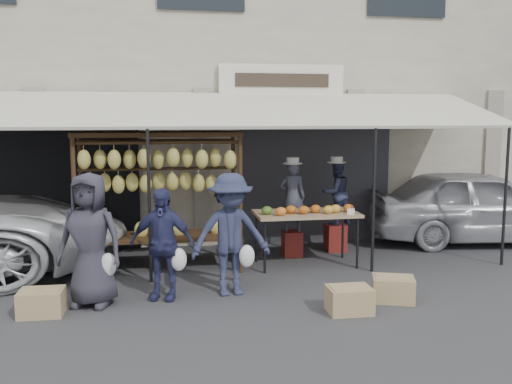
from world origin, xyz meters
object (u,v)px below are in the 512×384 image
customer_left (90,240)px  vendor_left (292,197)px  vendor_right (336,193)px  sedan (478,205)px  crate_near_a (349,300)px  customer_right (231,234)px  crate_near_b (393,289)px  customer_mid (162,244)px  crate_far (42,303)px  produce_table (307,214)px  banana_rack (159,174)px

customer_left → vendor_left: bearing=50.9°
vendor_right → customer_left: (-4.11, -2.38, -0.20)m
customer_left → sedan: size_ratio=0.41×
customer_left → crate_near_a: customer_left is taller
vendor_right → customer_right: customer_right is taller
crate_near_b → customer_right: bearing=162.4°
vendor_right → crate_near_a: vendor_right is taller
vendor_right → crate_near_b: bearing=69.0°
customer_mid → crate_near_a: customer_mid is taller
customer_left → customer_mid: 0.94m
crate_far → customer_left: bearing=25.0°
vendor_right → crate_near_a: size_ratio=2.14×
produce_table → crate_near_b: produce_table is taller
vendor_left → crate_near_b: bearing=120.3°
crate_far → vendor_right: bearing=29.5°
produce_table → vendor_right: bearing=49.3°
vendor_left → sedan: size_ratio=0.29×
customer_mid → crate_far: (-1.51, -0.40, -0.60)m
banana_rack → sedan: (6.18, 1.03, -0.84)m
crate_near_a → crate_near_b: crate_near_a is taller
vendor_left → vendor_right: bearing=-149.2°
produce_table → customer_left: bearing=-156.4°
customer_mid → crate_far: 1.68m
crate_near_b → crate_far: size_ratio=1.01×
produce_table → vendor_left: size_ratio=1.38×
vendor_left → customer_right: size_ratio=0.72×
vendor_right → sedan: 3.01m
crate_near_a → crate_near_b: 0.81m
vendor_right → customer_mid: size_ratio=0.77×
crate_near_b → banana_rack: bearing=146.0°
customer_left → sedan: customer_left is taller
customer_mid → crate_near_a: bearing=-5.1°
banana_rack → produce_table: banana_rack is taller
banana_rack → crate_near_a: size_ratio=4.73×
vendor_right → crate_near_a: 3.48m
customer_left → customer_mid: customer_left is taller
crate_far → sedan: bearing=20.4°
produce_table → customer_mid: customer_mid is taller
crate_near_b → sedan: bearing=45.0°
customer_left → customer_mid: (0.92, 0.13, -0.12)m
banana_rack → sedan: 6.33m
banana_rack → sedan: size_ratio=0.60×
crate_far → sedan: 8.22m
vendor_right → customer_left: customer_left is taller
crate_far → sedan: size_ratio=0.13×
customer_mid → vendor_right: bearing=53.2°
customer_mid → crate_near_b: size_ratio=2.79×
banana_rack → sedan: banana_rack is taller
vendor_left → sedan: (3.87, 0.47, -0.34)m
sedan → produce_table: bearing=114.4°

